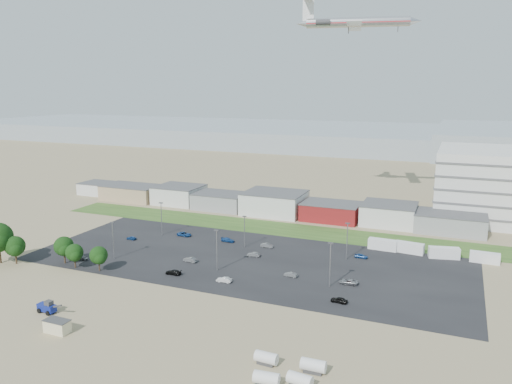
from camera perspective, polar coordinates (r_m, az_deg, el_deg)
The scene contains 39 objects.
ground at distance 124.70m, azimuth -6.85°, elevation -10.17°, with size 700.00×700.00×0.00m, color #877856.
parking_lot at distance 139.35m, azimuth -0.98°, elevation -7.67°, with size 120.00×50.00×0.01m, color black.
grass_strip at distance 169.41m, azimuth 1.78°, elevation -4.10°, with size 160.00×16.00×0.02m, color #2C4D1D.
hills_backdrop at distance 417.93m, azimuth 20.06°, elevation 5.37°, with size 700.00×200.00×9.00m, color gray, non-canonical shape.
building_row at distance 191.67m, azimuth -0.96°, elevation -0.98°, with size 170.00×20.00×8.00m, color silver, non-canonical shape.
portable_shed at distance 107.16m, azimuth -21.77°, elevation -14.05°, with size 5.12×2.66×2.58m, color beige, non-canonical shape.
telehandler at distance 116.44m, azimuth -22.81°, elevation -11.96°, with size 6.71×2.24×2.80m, color navy, non-canonical shape.
storage_tank_nw at distance 90.12m, azimuth 1.18°, elevation -18.39°, with size 3.97×1.98×2.38m, color silver, non-canonical shape.
storage_tank_ne at distance 88.40m, azimuth 6.57°, elevation -19.08°, with size 4.21×2.11×2.53m, color silver, non-canonical shape.
storage_tank_sw at distance 84.72m, azimuth 1.20°, elevation -20.50°, with size 4.16×2.08×2.50m, color silver, non-canonical shape.
storage_tank_se at distance 84.74m, azimuth 5.04°, elevation -20.57°, with size 4.04×2.02×2.42m, color silver, non-canonical shape.
box_trailer_a at distance 151.27m, azimuth 14.28°, elevation -5.84°, with size 8.27×2.58×3.10m, color silver, non-canonical shape.
box_trailer_b at distance 150.48m, azimuth 17.12°, elevation -6.11°, with size 8.07×2.52×3.03m, color silver, non-canonical shape.
box_trailer_c at distance 149.11m, azimuth 20.69°, elevation -6.52°, with size 8.22×2.57×3.08m, color silver, non-canonical shape.
box_trailer_d at distance 149.64m, azimuth 24.68°, elevation -6.83°, with size 7.62×2.38×2.86m, color silver, non-canonical shape.
tree_left at distance 149.27m, azimuth -25.83°, elevation -5.81°, with size 5.79×5.79×8.68m, color black, non-canonical shape.
tree_mid at distance 144.46m, azimuth -21.09°, elevation -6.02°, with size 5.62×5.62×8.43m, color black, non-canonical shape.
tree_right at distance 140.10m, azimuth -20.03°, elevation -6.72°, with size 4.92×4.92×7.37m, color black, non-canonical shape.
tree_near at distance 135.88m, azimuth -17.53°, elevation -7.11°, with size 4.95×4.95×7.42m, color black, non-canonical shape.
lightpole_front_l at distance 143.73m, azimuth -16.00°, elevation -5.34°, with size 1.23×0.51×10.45m, color slate, non-canonical shape.
lightpole_front_m at distance 129.69m, azimuth -4.49°, elevation -6.67°, with size 1.28×0.53×10.91m, color slate, non-canonical shape.
lightpole_front_r at distance 120.44m, azimuth 8.47°, elevation -8.23°, with size 1.29×0.54×10.97m, color slate, non-canonical shape.
lightpole_back_l at distance 162.72m, azimuth -10.75°, elevation -3.03°, with size 1.26×0.53×10.72m, color slate, non-canonical shape.
lightpole_back_m at distance 148.22m, azimuth -1.32°, elevation -4.54°, with size 1.12×0.47×9.49m, color slate, non-canonical shape.
lightpole_back_r at distance 139.79m, azimuth 10.36°, elevation -5.56°, with size 1.22×0.51×10.41m, color slate, non-canonical shape.
airliner at distance 196.61m, azimuth 11.52°, elevation 18.47°, with size 45.54×31.05×13.46m, color silver, non-canonical shape.
parked_car_0 at distance 124.28m, azimuth 10.51°, elevation -10.05°, with size 2.10×4.55×1.26m, color #A5A5AA.
parked_car_1 at distance 127.15m, azimuth 4.00°, elevation -9.39°, with size 1.22×3.51×1.16m, color #595B5E.
parked_car_2 at distance 114.05m, azimuth 9.47°, elevation -12.07°, with size 1.51×3.76×1.28m, color black.
parked_car_3 at distance 129.93m, azimuth -9.43°, elevation -9.03°, with size 1.73×4.25×1.23m, color black.
parked_car_4 at distance 138.11m, azimuth -7.53°, elevation -7.67°, with size 1.39×3.99×1.31m, color #595B5E.
parked_car_5 at distance 161.02m, azimuth -14.06°, elevation -5.12°, with size 1.31×3.25×1.11m, color navy.
parked_car_6 at distance 154.37m, azimuth -3.25°, elevation -5.48°, with size 1.75×4.29×1.25m, color navy.
parked_car_7 at distance 141.14m, azimuth -0.27°, elevation -7.15°, with size 1.28×3.66×1.21m, color #595B5E.
parked_car_8 at distance 142.95m, azimuth 11.94°, elevation -7.16°, with size 1.47×3.65×1.24m, color navy.
parked_car_9 at distance 161.55m, azimuth -8.20°, elevation -4.78°, with size 2.18×4.72×1.31m, color navy.
parked_car_10 at distance 146.66m, azimuth -19.23°, elevation -7.12°, with size 1.53×3.77×1.09m, color #595B5E.
parked_car_11 at distance 148.91m, azimuth 1.26°, elevation -6.12°, with size 1.34×3.83×1.26m, color #595B5E.
parked_car_13 at distance 123.72m, azimuth -3.68°, elevation -9.98°, with size 1.31×3.76×1.24m, color silver.
Camera 1 is at (57.37, -100.44, 46.60)m, focal length 35.00 mm.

